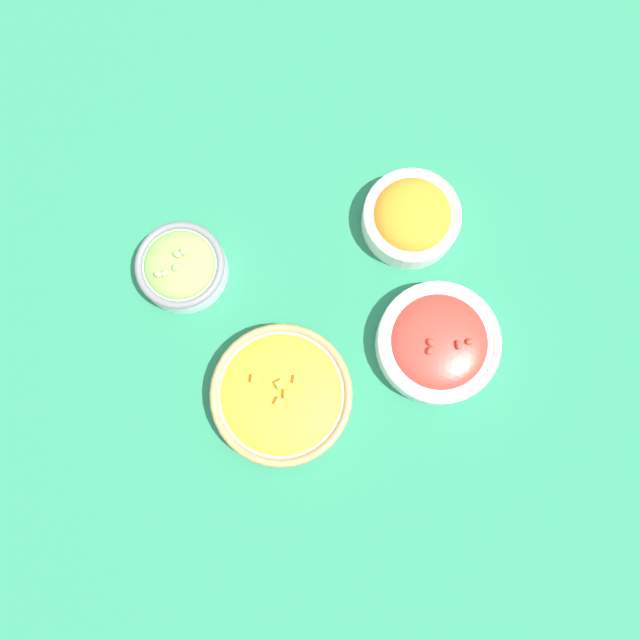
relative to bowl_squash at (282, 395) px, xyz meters
name	(u,v)px	position (x,y,z in m)	size (l,w,h in m)	color
ground_plane	(320,323)	(-0.08, -0.10, -0.03)	(3.00, 3.00, 0.00)	#23704C
bowl_squash	(282,395)	(0.00, 0.00, 0.00)	(0.21, 0.21, 0.06)	beige
bowl_carrots	(411,217)	(-0.24, -0.23, 0.00)	(0.15, 0.15, 0.07)	silver
bowl_cherry_tomatoes	(438,343)	(-0.24, -0.03, 0.00)	(0.18, 0.18, 0.06)	silver
bowl_lettuce	(181,267)	(0.11, -0.22, 0.00)	(0.14, 0.14, 0.07)	silver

